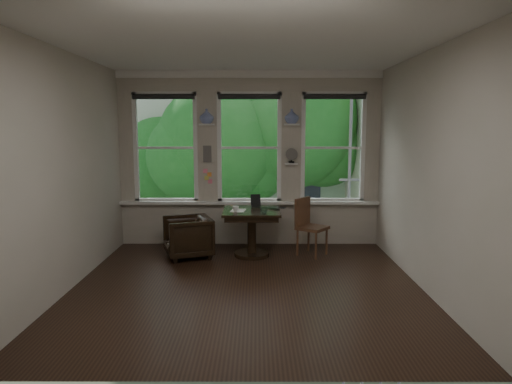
{
  "coord_description": "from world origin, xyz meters",
  "views": [
    {
      "loc": [
        0.13,
        -5.7,
        2.05
      ],
      "look_at": [
        0.12,
        0.9,
        1.11
      ],
      "focal_mm": 32.0,
      "sensor_mm": 36.0,
      "label": 1
    }
  ],
  "objects_px": {
    "table": "(252,233)",
    "side_chair_right": "(312,227)",
    "armchair_left": "(188,237)",
    "laptop": "(275,208)",
    "mug": "(236,209)"
  },
  "relations": [
    {
      "from": "side_chair_right",
      "to": "laptop",
      "type": "distance_m",
      "value": 0.68
    },
    {
      "from": "side_chair_right",
      "to": "table",
      "type": "bearing_deg",
      "value": 130.64
    },
    {
      "from": "side_chair_right",
      "to": "mug",
      "type": "distance_m",
      "value": 1.29
    },
    {
      "from": "laptop",
      "to": "mug",
      "type": "height_order",
      "value": "mug"
    },
    {
      "from": "table",
      "to": "side_chair_right",
      "type": "distance_m",
      "value": 0.98
    },
    {
      "from": "table",
      "to": "mug",
      "type": "height_order",
      "value": "mug"
    },
    {
      "from": "armchair_left",
      "to": "laptop",
      "type": "bearing_deg",
      "value": 76.08
    },
    {
      "from": "table",
      "to": "side_chair_right",
      "type": "bearing_deg",
      "value": 3.13
    },
    {
      "from": "laptop",
      "to": "mug",
      "type": "distance_m",
      "value": 0.66
    },
    {
      "from": "armchair_left",
      "to": "mug",
      "type": "distance_m",
      "value": 0.91
    },
    {
      "from": "laptop",
      "to": "mug",
      "type": "xyz_separation_m",
      "value": [
        -0.62,
        -0.24,
        0.03
      ]
    },
    {
      "from": "armchair_left",
      "to": "side_chair_right",
      "type": "distance_m",
      "value": 2.0
    },
    {
      "from": "mug",
      "to": "table",
      "type": "bearing_deg",
      "value": 33.29
    },
    {
      "from": "armchair_left",
      "to": "side_chair_right",
      "type": "bearing_deg",
      "value": 73.63
    },
    {
      "from": "table",
      "to": "side_chair_right",
      "type": "relative_size",
      "value": 0.98
    }
  ]
}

